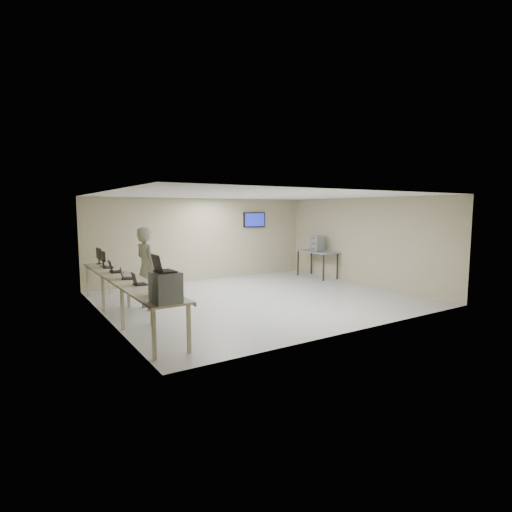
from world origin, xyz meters
TOP-DOWN VIEW (x-y plane):
  - room at (0.03, 0.06)m, footprint 8.01×7.01m
  - workbench at (-3.59, 0.00)m, footprint 0.76×6.00m
  - equipment_box at (-3.65, -2.75)m, footprint 0.43×0.49m
  - laptop_on_box at (-3.71, -2.75)m, footprint 0.32×0.39m
  - laptop_0 at (-3.64, -2.16)m, footprint 0.37×0.40m
  - laptop_1 at (-3.60, -0.97)m, footprint 0.28×0.34m
  - laptop_2 at (-3.63, -0.13)m, footprint 0.36×0.39m
  - laptop_3 at (-3.61, 0.96)m, footprint 0.35×0.41m
  - laptop_4 at (-3.60, 1.85)m, footprint 0.33×0.38m
  - monitor_near at (-3.60, 2.22)m, footprint 0.18×0.41m
  - monitor_far at (-3.60, 2.74)m, footprint 0.20×0.46m
  - soldier at (-2.95, 0.52)m, footprint 0.59×0.80m
  - side_table at (3.60, 1.76)m, footprint 0.74×1.58m
  - storage_bins at (3.58, 1.76)m, footprint 0.36×0.40m

SIDE VIEW (x-z plane):
  - workbench at x=-3.59m, z-range 0.38..1.28m
  - side_table at x=3.60m, z-range 0.40..1.35m
  - laptop_1 at x=-3.60m, z-range 0.84..1.09m
  - laptop_2 at x=-3.63m, z-range 0.84..1.10m
  - laptop_0 at x=-3.64m, z-range 0.83..1.10m
  - laptop_4 at x=-3.60m, z-range 0.83..1.11m
  - laptop_3 at x=-3.61m, z-range 0.83..1.13m
  - soldier at x=-2.95m, z-range 0.00..2.01m
  - monitor_near at x=-3.60m, z-range 0.94..1.35m
  - equipment_box at x=-3.65m, z-range 0.90..1.41m
  - monitor_far at x=-3.60m, z-range 0.95..1.40m
  - storage_bins at x=3.58m, z-range 0.95..1.51m
  - room at x=0.03m, z-range 0.01..2.82m
  - laptop_on_box at x=-3.71m, z-range 1.33..1.63m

